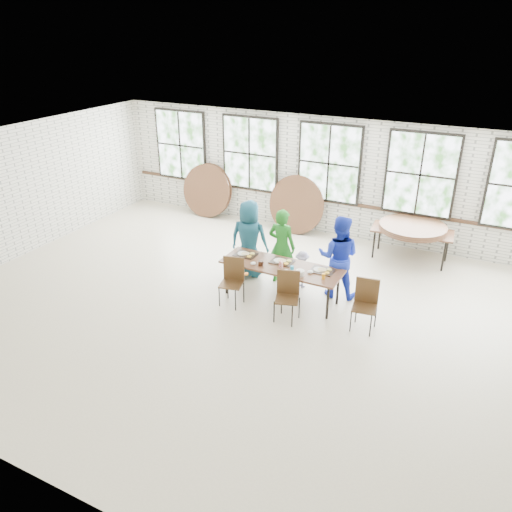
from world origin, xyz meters
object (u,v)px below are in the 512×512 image
(chair_near_left, at_px, (233,277))
(chair_near_right, at_px, (288,291))
(storage_table, at_px, (412,232))
(dining_table, at_px, (281,268))

(chair_near_left, relative_size, chair_near_right, 1.00)
(chair_near_left, bearing_deg, storage_table, 39.73)
(dining_table, relative_size, storage_table, 1.30)
(dining_table, xyz_separation_m, storage_table, (1.94, 3.00, -0.00))
(chair_near_left, height_order, chair_near_right, same)
(dining_table, distance_m, chair_near_right, 0.73)
(chair_near_left, height_order, storage_table, chair_near_left)
(dining_table, bearing_deg, chair_near_left, -144.36)
(chair_near_right, bearing_deg, chair_near_left, 159.46)
(dining_table, relative_size, chair_near_right, 2.54)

